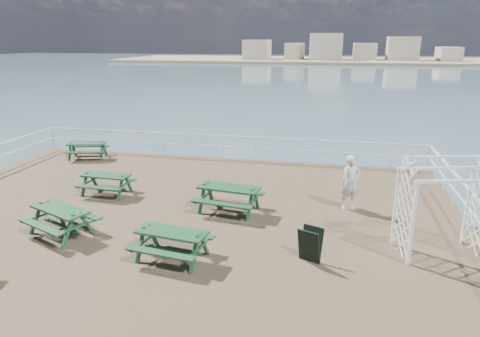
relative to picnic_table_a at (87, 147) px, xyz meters
name	(u,v)px	position (x,y,z in m)	size (l,w,h in m)	color
ground	(171,220)	(6.19, -5.59, -0.68)	(18.00, 14.00, 0.30)	brown
sea_backdrop	(359,57)	(18.73, 128.48, -1.04)	(300.00, 300.00, 9.20)	#40596C
railing	(193,166)	(6.12, -3.02, 0.34)	(17.77, 13.76, 1.10)	silver
picnic_table_a	(87,147)	(0.00, 0.00, 0.00)	(2.01, 1.77, 0.83)	#163E22
picnic_table_b	(106,180)	(3.25, -4.18, -0.01)	(1.75, 1.44, 0.83)	#163E22
picnic_table_c	(229,193)	(7.89, -4.81, 0.07)	(2.12, 1.80, 0.94)	#163E22
picnic_table_d	(60,215)	(3.65, -7.44, 0.04)	(2.26, 2.07, 0.89)	#163E22
picnic_table_e	(172,239)	(7.22, -8.13, 0.02)	(1.94, 1.64, 0.86)	#163E22
trellis_arbor	(442,211)	(13.79, -6.42, 0.63)	(2.32, 1.61, 2.62)	silver
sandwich_board	(310,245)	(10.61, -7.54, -0.10)	(0.66, 0.58, 0.90)	black
person	(351,183)	(11.66, -3.77, 0.36)	(0.65, 0.43, 1.78)	silver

